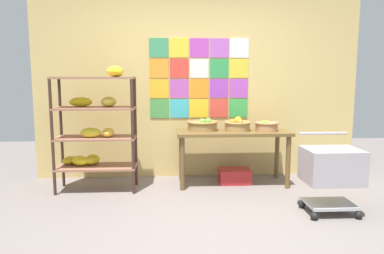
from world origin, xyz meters
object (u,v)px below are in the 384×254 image
object	(u,v)px
fruit_basket_back_left	(203,125)
fruit_basket_back_right	(237,125)
banana_shelf_unit	(97,121)
display_table	(233,138)
produce_crate_under_table	(235,176)
fruit_basket_right	(266,126)
shopping_cart	(331,169)

from	to	relation	value
fruit_basket_back_left	fruit_basket_back_right	world-z (taller)	fruit_basket_back_right
banana_shelf_unit	fruit_basket_back_left	bearing A→B (deg)	8.61
display_table	produce_crate_under_table	size ratio (longest dim) A/B	3.52
fruit_basket_back_right	fruit_basket_right	world-z (taller)	fruit_basket_back_right
fruit_basket_right	banana_shelf_unit	bearing A→B (deg)	-177.37
produce_crate_under_table	shopping_cart	size ratio (longest dim) A/B	0.51
fruit_basket_back_right	fruit_basket_right	xyz separation A→B (m)	(0.37, -0.04, -0.01)
shopping_cart	fruit_basket_right	bearing A→B (deg)	116.70
fruit_basket_back_left	shopping_cart	size ratio (longest dim) A/B	0.50
display_table	shopping_cart	distance (m)	1.39
banana_shelf_unit	shopping_cart	bearing A→B (deg)	-20.64
banana_shelf_unit	produce_crate_under_table	world-z (taller)	banana_shelf_unit
banana_shelf_unit	fruit_basket_right	bearing A→B (deg)	2.63
fruit_basket_right	shopping_cart	xyz separation A→B (m)	(0.40, -1.05, -0.30)
fruit_basket_back_left	display_table	bearing A→B (deg)	-7.87
display_table	fruit_basket_back_left	bearing A→B (deg)	172.13
produce_crate_under_table	display_table	bearing A→B (deg)	-140.40
display_table	shopping_cart	world-z (taller)	shopping_cart
fruit_basket_back_left	shopping_cart	bearing A→B (deg)	-43.59
banana_shelf_unit	display_table	bearing A→B (deg)	4.91
fruit_basket_right	shopping_cart	world-z (taller)	fruit_basket_right
display_table	fruit_basket_back_left	size ratio (longest dim) A/B	3.58
fruit_basket_back_left	fruit_basket_back_right	distance (m)	0.45
display_table	fruit_basket_right	xyz separation A→B (m)	(0.43, -0.05, 0.16)
display_table	fruit_basket_back_right	world-z (taller)	fruit_basket_back_right
display_table	fruit_basket_back_right	size ratio (longest dim) A/B	4.21
display_table	produce_crate_under_table	distance (m)	0.52
banana_shelf_unit	shopping_cart	xyz separation A→B (m)	(2.54, -0.96, -0.39)
display_table	produce_crate_under_table	bearing A→B (deg)	39.60
banana_shelf_unit	produce_crate_under_table	distance (m)	1.92
fruit_basket_back_right	fruit_basket_right	bearing A→B (deg)	-6.68
fruit_basket_right	shopping_cart	size ratio (longest dim) A/B	0.37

